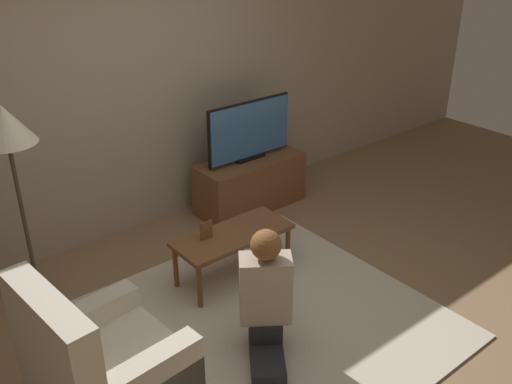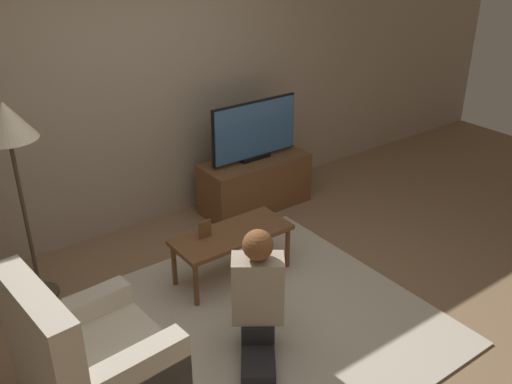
# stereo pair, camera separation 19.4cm
# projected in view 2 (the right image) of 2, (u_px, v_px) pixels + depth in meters

# --- Properties ---
(ground_plane) EXTENTS (10.00, 10.00, 0.00)m
(ground_plane) POSITION_uv_depth(u_px,v_px,m) (266.00, 321.00, 4.19)
(ground_plane) COLOR #896B4C
(wall_back) EXTENTS (10.00, 0.06, 2.60)m
(wall_back) POSITION_uv_depth(u_px,v_px,m) (134.00, 90.00, 5.01)
(wall_back) COLOR tan
(wall_back) RESTS_ON ground_plane
(rug) EXTENTS (2.24, 2.29, 0.02)m
(rug) POSITION_uv_depth(u_px,v_px,m) (266.00, 320.00, 4.19)
(rug) COLOR beige
(rug) RESTS_ON ground_plane
(tv_stand) EXTENTS (1.10, 0.46, 0.52)m
(tv_stand) POSITION_uv_depth(u_px,v_px,m) (255.00, 183.00, 5.71)
(tv_stand) COLOR brown
(tv_stand) RESTS_ON ground_plane
(tv) EXTENTS (0.95, 0.08, 0.59)m
(tv) POSITION_uv_depth(u_px,v_px,m) (255.00, 130.00, 5.47)
(tv) COLOR black
(tv) RESTS_ON tv_stand
(coffee_table) EXTENTS (0.96, 0.42, 0.42)m
(coffee_table) POSITION_uv_depth(u_px,v_px,m) (232.00, 238.00, 4.55)
(coffee_table) COLOR brown
(coffee_table) RESTS_ON ground_plane
(floor_lamp) EXTENTS (0.40, 0.40, 1.58)m
(floor_lamp) POSITION_uv_depth(u_px,v_px,m) (8.00, 133.00, 3.88)
(floor_lamp) COLOR #4C4233
(floor_lamp) RESTS_ON ground_plane
(armchair) EXTENTS (0.82, 0.84, 0.99)m
(armchair) POSITION_uv_depth(u_px,v_px,m) (94.00, 370.00, 3.31)
(armchair) COLOR beige
(armchair) RESTS_ON ground_plane
(person_kneeling) EXTENTS (0.68, 0.80, 0.93)m
(person_kneeling) POSITION_uv_depth(u_px,v_px,m) (258.00, 293.00, 3.71)
(person_kneeling) COLOR #232328
(person_kneeling) RESTS_ON rug
(picture_frame) EXTENTS (0.11, 0.01, 0.15)m
(picture_frame) POSITION_uv_depth(u_px,v_px,m) (205.00, 229.00, 4.42)
(picture_frame) COLOR brown
(picture_frame) RESTS_ON coffee_table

